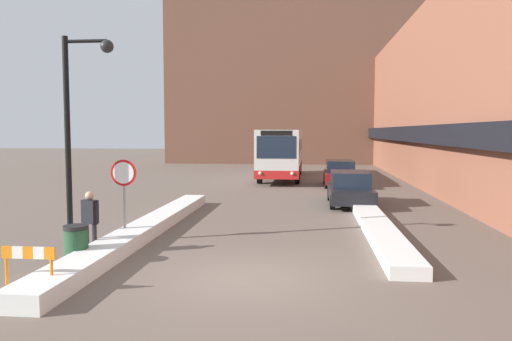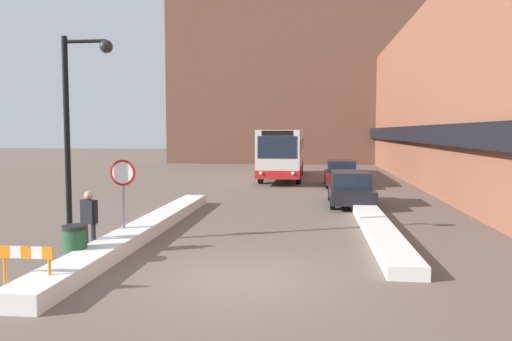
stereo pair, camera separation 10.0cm
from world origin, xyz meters
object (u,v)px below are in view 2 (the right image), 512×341
at_px(stop_sign, 123,182).
at_px(pedestrian, 89,216).
at_px(city_bus, 283,152).
at_px(parked_car_front, 351,188).
at_px(parked_car_middle, 341,173).
at_px(construction_barricade, 27,260).
at_px(street_lamp, 77,115).
at_px(trash_bin, 75,245).

relative_size(stop_sign, pedestrian, 1.45).
relative_size(city_bus, pedestrian, 6.78).
distance_m(parked_car_front, parked_car_middle, 7.52).
xyz_separation_m(city_bus, pedestrian, (-3.77, -21.49, -0.80)).
distance_m(stop_sign, construction_barricade, 4.90).
xyz_separation_m(parked_car_front, street_lamp, (-8.18, -8.60, 2.92)).
xyz_separation_m(city_bus, parked_car_front, (3.66, -11.89, -1.07)).
relative_size(trash_bin, construction_barricade, 0.86).
xyz_separation_m(street_lamp, pedestrian, (0.75, -1.00, -2.65)).
bearing_deg(parked_car_front, city_bus, 107.09).
height_order(trash_bin, construction_barricade, trash_bin).
height_order(parked_car_middle, trash_bin, parked_car_middle).
xyz_separation_m(city_bus, construction_barricade, (-3.58, -24.70, -1.12)).
relative_size(city_bus, parked_car_middle, 2.65).
bearing_deg(parked_car_middle, construction_barricade, -109.59).
bearing_deg(street_lamp, construction_barricade, -77.31).
bearing_deg(city_bus, pedestrian, -99.96).
height_order(stop_sign, trash_bin, stop_sign).
distance_m(street_lamp, pedestrian, 2.93).
relative_size(street_lamp, pedestrian, 3.53).
xyz_separation_m(street_lamp, trash_bin, (0.86, -2.03, -3.16)).
distance_m(parked_car_front, pedestrian, 12.14).
distance_m(city_bus, street_lamp, 21.07).
relative_size(city_bus, street_lamp, 1.92).
bearing_deg(parked_car_middle, stop_sign, -114.57).
xyz_separation_m(pedestrian, trash_bin, (0.11, -1.04, -0.51)).
distance_m(parked_car_middle, street_lamp, 18.31).
relative_size(parked_car_front, street_lamp, 0.75).
height_order(parked_car_front, parked_car_middle, parked_car_middle).
relative_size(parked_car_middle, construction_barricade, 3.83).
bearing_deg(trash_bin, city_bus, 80.77).
xyz_separation_m(stop_sign, construction_barricade, (-0.12, -4.78, -1.06)).
relative_size(street_lamp, construction_barricade, 5.28).
bearing_deg(parked_car_front, trash_bin, -124.53).
relative_size(parked_car_front, pedestrian, 2.63).
height_order(parked_car_front, stop_sign, stop_sign).
distance_m(city_bus, stop_sign, 20.22).
bearing_deg(pedestrian, construction_barricade, -63.54).
xyz_separation_m(trash_bin, construction_barricade, (0.09, -2.17, 0.19)).
xyz_separation_m(stop_sign, street_lamp, (-1.07, -0.57, 1.91)).
distance_m(parked_car_front, street_lamp, 12.22).
relative_size(parked_car_middle, street_lamp, 0.73).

